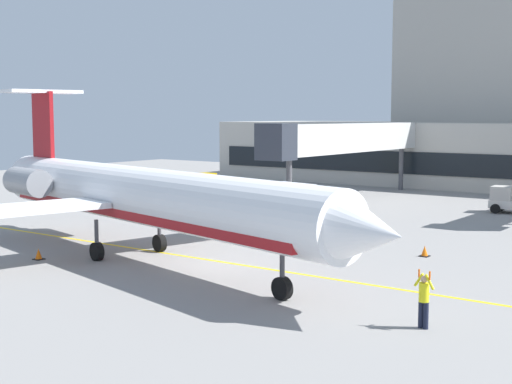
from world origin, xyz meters
The scene contains 8 objects.
ground centered at (0.00, 0.00, -0.05)m, with size 120.00×120.00×0.11m.
jet_bridge_west centered at (-7.84, 27.54, 5.13)m, with size 2.40×23.40×6.51m.
regional_jet centered at (-4.09, 0.12, 3.14)m, with size 31.87×25.21×8.58m.
baggage_tug centered at (-18.10, 21.20, 0.98)m, with size 2.05×3.59×2.18m.
pushback_tractor centered at (5.76, 28.02, 0.89)m, with size 3.73×2.27×1.93m.
marshaller centered at (12.21, -2.62, 1.01)m, with size 0.82×0.34×1.97m.
safety_cone_alpha centered at (-7.74, -3.01, 0.25)m, with size 0.47×0.47×0.55m.
safety_cone_bravo centered at (7.26, 9.02, 0.25)m, with size 0.47×0.47×0.55m.
Camera 1 is at (21.61, -24.77, 7.07)m, focal length 50.57 mm.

